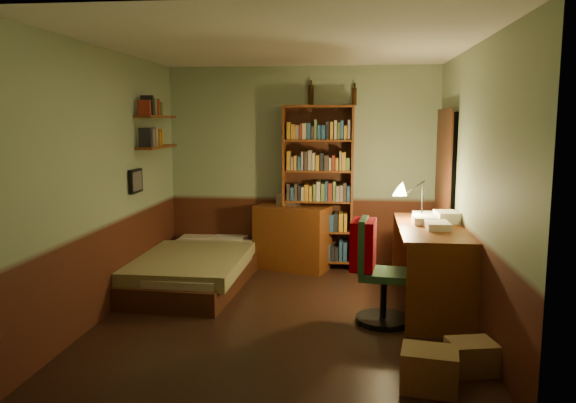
# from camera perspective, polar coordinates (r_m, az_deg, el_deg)

# --- Properties ---
(floor) EXTENTS (3.50, 4.00, 0.02)m
(floor) POSITION_cam_1_polar(r_m,az_deg,el_deg) (5.67, -0.28, -11.55)
(floor) COLOR black
(floor) RESTS_ON ground
(ceiling) EXTENTS (3.50, 4.00, 0.02)m
(ceiling) POSITION_cam_1_polar(r_m,az_deg,el_deg) (5.38, -0.30, 15.74)
(ceiling) COLOR silver
(ceiling) RESTS_ON wall_back
(wall_back) EXTENTS (3.50, 0.02, 2.60)m
(wall_back) POSITION_cam_1_polar(r_m,az_deg,el_deg) (7.36, 1.49, 3.49)
(wall_back) COLOR gray
(wall_back) RESTS_ON ground
(wall_left) EXTENTS (0.02, 4.00, 2.60)m
(wall_left) POSITION_cam_1_polar(r_m,az_deg,el_deg) (5.83, -17.75, 1.86)
(wall_left) COLOR gray
(wall_left) RESTS_ON ground
(wall_right) EXTENTS (0.02, 4.00, 2.60)m
(wall_right) POSITION_cam_1_polar(r_m,az_deg,el_deg) (5.46, 18.41, 1.42)
(wall_right) COLOR gray
(wall_right) RESTS_ON ground
(wall_front) EXTENTS (3.50, 0.02, 2.60)m
(wall_front) POSITION_cam_1_polar(r_m,az_deg,el_deg) (3.40, -4.13, -2.08)
(wall_front) COLOR gray
(wall_front) RESTS_ON ground
(doorway) EXTENTS (0.06, 0.90, 2.00)m
(doorway) POSITION_cam_1_polar(r_m,az_deg,el_deg) (6.75, 15.67, 0.20)
(doorway) COLOR black
(doorway) RESTS_ON ground
(door_trim) EXTENTS (0.02, 0.98, 2.08)m
(door_trim) POSITION_cam_1_polar(r_m,az_deg,el_deg) (6.75, 15.38, 0.21)
(door_trim) COLOR #3B1C10
(door_trim) RESTS_ON ground
(bed) EXTENTS (1.31, 2.25, 0.65)m
(bed) POSITION_cam_1_polar(r_m,az_deg,el_deg) (6.71, -9.53, -5.54)
(bed) COLOR olive
(bed) RESTS_ON ground
(dresser) EXTENTS (1.02, 0.72, 0.82)m
(dresser) POSITION_cam_1_polar(r_m,az_deg,el_deg) (7.25, 0.44, -3.68)
(dresser) COLOR #602E12
(dresser) RESTS_ON ground
(mini_stereo) EXTENTS (0.33, 0.29, 0.15)m
(mini_stereo) POSITION_cam_1_polar(r_m,az_deg,el_deg) (7.30, 0.14, 0.26)
(mini_stereo) COLOR #B2B2B7
(mini_stereo) RESTS_ON dresser
(bookshelf) EXTENTS (0.90, 0.29, 2.10)m
(bookshelf) POSITION_cam_1_polar(r_m,az_deg,el_deg) (7.21, 3.05, 1.38)
(bookshelf) COLOR #602E12
(bookshelf) RESTS_ON ground
(bottle_left) EXTENTS (0.09, 0.09, 0.26)m
(bottle_left) POSITION_cam_1_polar(r_m,az_deg,el_deg) (7.28, 2.35, 10.74)
(bottle_left) COLOR black
(bottle_left) RESTS_ON bookshelf
(bottle_right) EXTENTS (0.07, 0.07, 0.22)m
(bottle_right) POSITION_cam_1_polar(r_m,az_deg,el_deg) (7.26, 6.77, 10.53)
(bottle_right) COLOR black
(bottle_right) RESTS_ON bookshelf
(desk) EXTENTS (0.70, 1.62, 0.86)m
(desk) POSITION_cam_1_polar(r_m,az_deg,el_deg) (5.90, 14.25, -6.54)
(desk) COLOR #602E12
(desk) RESTS_ON ground
(paper_stack) EXTENTS (0.24, 0.31, 0.12)m
(paper_stack) POSITION_cam_1_polar(r_m,az_deg,el_deg) (6.03, 15.83, -1.52)
(paper_stack) COLOR silver
(paper_stack) RESTS_ON desk
(desk_lamp) EXTENTS (0.20, 0.20, 0.56)m
(desk_lamp) POSITION_cam_1_polar(r_m,az_deg,el_deg) (6.14, 13.50, 0.83)
(desk_lamp) COLOR black
(desk_lamp) RESTS_ON desk
(office_chair) EXTENTS (0.51, 0.46, 0.93)m
(office_chair) POSITION_cam_1_polar(r_m,az_deg,el_deg) (5.40, 9.73, -7.41)
(office_chair) COLOR #2A5231
(office_chair) RESTS_ON ground
(red_jacket) EXTENTS (0.32, 0.44, 0.46)m
(red_jacket) POSITION_cam_1_polar(r_m,az_deg,el_deg) (5.08, 8.41, -0.33)
(red_jacket) COLOR #B4000A
(red_jacket) RESTS_ON office_chair
(wall_shelf_lower) EXTENTS (0.20, 0.90, 0.03)m
(wall_shelf_lower) POSITION_cam_1_polar(r_m,az_deg,el_deg) (6.79, -13.16, 5.42)
(wall_shelf_lower) COLOR #602E12
(wall_shelf_lower) RESTS_ON wall_left
(wall_shelf_upper) EXTENTS (0.20, 0.90, 0.03)m
(wall_shelf_upper) POSITION_cam_1_polar(r_m,az_deg,el_deg) (6.78, -13.26, 8.38)
(wall_shelf_upper) COLOR #602E12
(wall_shelf_upper) RESTS_ON wall_left
(framed_picture) EXTENTS (0.04, 0.32, 0.26)m
(framed_picture) POSITION_cam_1_polar(r_m,az_deg,el_deg) (6.37, -15.22, 2.02)
(framed_picture) COLOR black
(framed_picture) RESTS_ON wall_left
(cardboard_box_a) EXTENTS (0.44, 0.37, 0.30)m
(cardboard_box_a) POSITION_cam_1_polar(r_m,az_deg,el_deg) (4.29, 14.16, -16.22)
(cardboard_box_a) COLOR olive
(cardboard_box_a) RESTS_ON ground
(cardboard_box_b) EXTENTS (0.40, 0.35, 0.24)m
(cardboard_box_b) POSITION_cam_1_polar(r_m,az_deg,el_deg) (4.66, 18.16, -14.73)
(cardboard_box_b) COLOR olive
(cardboard_box_b) RESTS_ON ground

